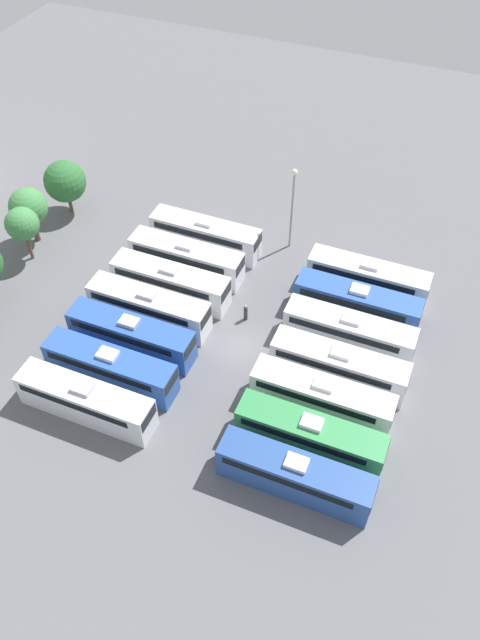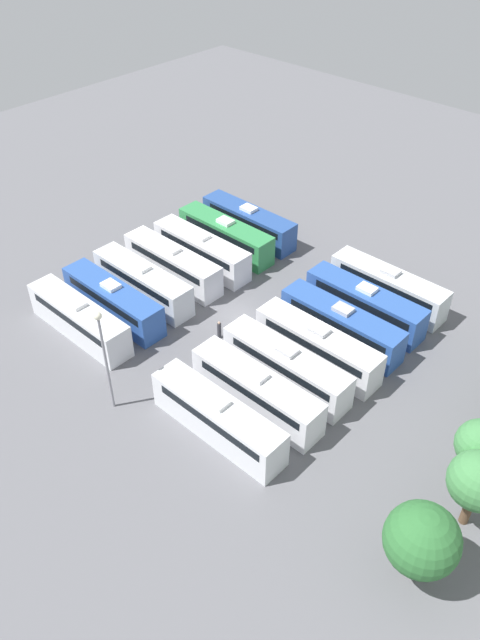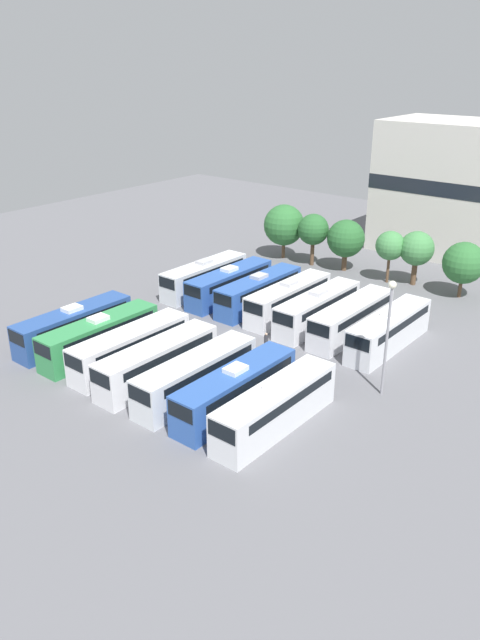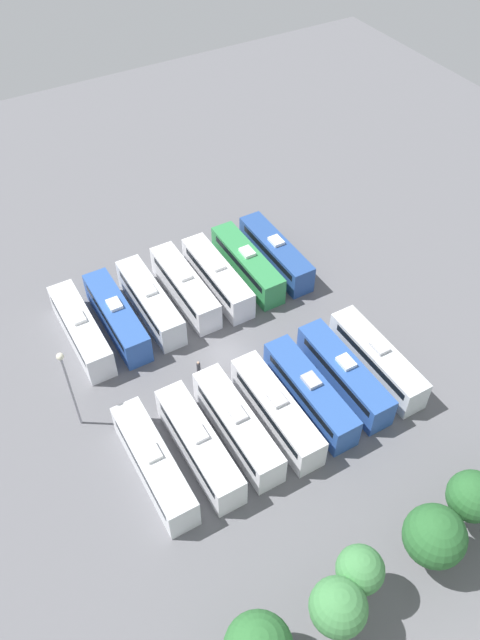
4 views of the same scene
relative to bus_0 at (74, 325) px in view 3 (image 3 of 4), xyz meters
The scene contains 24 objects.
ground_plane 14.12m from the bus_0, 38.27° to the left, with size 122.57×122.57×0.00m, color slate.
bus_0 is the anchor object (origin of this frame).
bus_1 3.57m from the bus_0, ahead, with size 2.56×11.33×3.51m.
bus_2 7.29m from the bus_0, ahead, with size 2.56×11.33×3.51m.
bus_3 10.86m from the bus_0, ahead, with size 2.56×11.33×3.51m.
bus_4 14.81m from the bus_0, ahead, with size 2.56×11.33×3.51m.
bus_5 18.49m from the bus_0, ahead, with size 2.56×11.33×3.51m.
bus_6 22.12m from the bus_0, ahead, with size 2.56×11.33×3.51m.
bus_7 17.28m from the bus_0, 90.24° to the left, with size 2.56×11.33×3.51m.
bus_8 17.57m from the bus_0, 78.22° to the left, with size 2.56×11.33×3.51m.
bus_9 18.86m from the bus_0, 66.94° to the left, with size 2.56×11.33×3.51m.
bus_10 20.68m from the bus_0, 58.05° to the left, with size 2.56×11.33×3.51m.
bus_11 22.54m from the bus_0, 49.73° to the left, with size 2.56×11.33×3.51m.
bus_12 25.10m from the bus_0, 43.54° to the left, with size 2.56×11.33×3.51m.
bus_13 27.92m from the bus_0, 37.63° to the left, with size 2.56×11.33×3.51m.
worker_person 17.18m from the bus_0, 33.60° to the left, with size 0.36×0.36×1.77m.
light_pole 27.58m from the bus_0, 19.74° to the left, with size 0.60×0.60×9.17m.
tree_0 32.69m from the bus_0, 90.95° to the left, with size 5.10×5.10×6.82m.
tree_1 32.77m from the bus_0, 83.10° to the left, with size 3.76×3.76×6.37m.
tree_2 34.21m from the bus_0, 76.41° to the left, with size 4.45×4.45×6.15m.
tree_3 35.57m from the bus_0, 66.69° to the left, with size 3.28×3.28×5.96m.
tree_4 37.73m from the bus_0, 63.74° to the left, with size 3.82×3.82×6.13m.
tree_5 40.00m from the bus_0, 56.22° to the left, with size 4.42×4.42×6.03m.
depot_building 51.15m from the bus_0, 74.59° to the left, with size 16.31×12.19×16.51m.
Camera 3 is at (32.77, -38.53, 23.95)m, focal length 35.00 mm.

